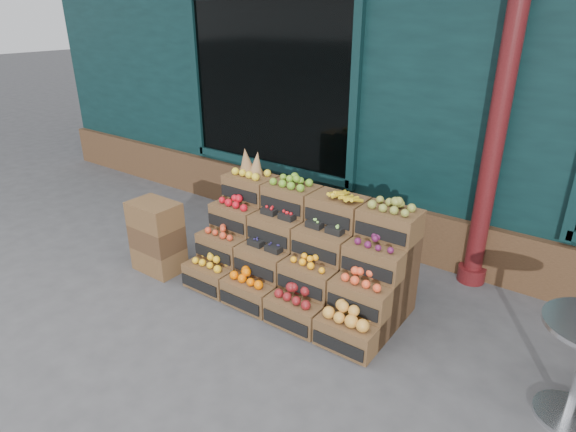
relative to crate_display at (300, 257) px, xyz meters
The scene contains 5 objects.
ground 0.89m from the crate_display, 81.49° to the right, with size 60.00×60.00×0.00m, color #404043.
shop_facade 4.76m from the crate_display, 88.41° to the left, with size 12.00×6.24×4.80m.
crate_display is the anchor object (origin of this frame).
spare_crates 1.59m from the crate_display, 160.88° to the right, with size 0.52×0.36×0.78m.
shopkeeper 2.55m from the crate_display, 132.06° to the left, with size 0.81×0.53×2.22m, color #1A5C1E.
Camera 1 is at (2.26, -2.62, 2.65)m, focal length 30.00 mm.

